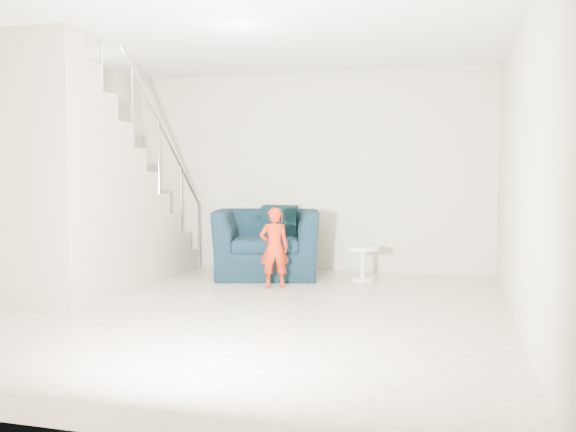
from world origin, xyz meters
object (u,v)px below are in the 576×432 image
(toddler, at_px, (274,248))
(staircase, at_px, (87,208))
(armchair, at_px, (267,243))
(side_table, at_px, (362,258))

(toddler, height_order, staircase, staircase)
(armchair, height_order, toddler, toddler)
(side_table, xyz_separation_m, staircase, (-2.87, -1.54, 0.66))
(armchair, bearing_deg, side_table, -14.99)
(armchair, distance_m, side_table, 1.26)
(armchair, bearing_deg, toddler, -81.77)
(toddler, bearing_deg, side_table, -161.19)
(armchair, xyz_separation_m, staircase, (-1.62, -1.55, 0.52))
(side_table, bearing_deg, armchair, 179.86)
(side_table, relative_size, staircase, 0.12)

